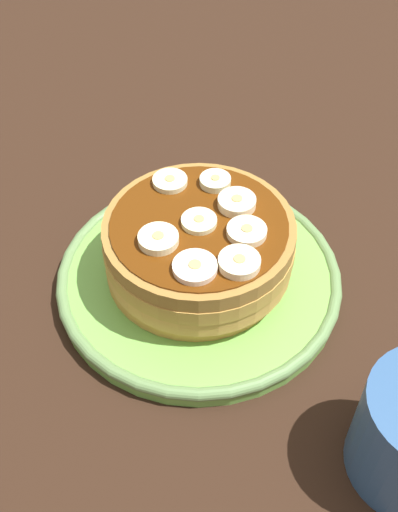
{
  "coord_description": "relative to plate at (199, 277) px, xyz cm",
  "views": [
    {
      "loc": [
        -19.5,
        -29.45,
        41.67
      ],
      "look_at": [
        0.0,
        0.0,
        3.65
      ],
      "focal_mm": 43.63,
      "sensor_mm": 36.0,
      "label": 1
    }
  ],
  "objects": [
    {
      "name": "ground_plane",
      "position": [
        0.0,
        0.0,
        -2.48
      ],
      "size": [
        140.0,
        140.0,
        3.0
      ],
      "primitive_type": "cube",
      "color": "black"
    },
    {
      "name": "plate",
      "position": [
        0.0,
        0.0,
        0.0
      ],
      "size": [
        24.49,
        24.49,
        1.81
      ],
      "color": "#72B74C",
      "rests_on": "ground_plane"
    },
    {
      "name": "banana_slice_0",
      "position": [
        -0.35,
        -0.07,
        6.65
      ],
      "size": [
        2.86,
        2.86,
        0.7
      ],
      "color": "#EBECB7",
      "rests_on": "pancake_stack"
    },
    {
      "name": "banana_slice_1",
      "position": [
        3.77,
        3.23,
        6.73
      ],
      "size": [
        2.63,
        2.63,
        0.87
      ],
      "color": "#EEF3C1",
      "rests_on": "pancake_stack"
    },
    {
      "name": "banana_slice_2",
      "position": [
        0.64,
        5.39,
        6.66
      ],
      "size": [
        2.95,
        2.95,
        0.73
      ],
      "color": "#F0EBB7",
      "rests_on": "pancake_stack"
    },
    {
      "name": "banana_slice_5",
      "position": [
        -0.07,
        -5.38,
        6.76
      ],
      "size": [
        3.17,
        3.17,
        0.93
      ],
      "color": "#FDEBBC",
      "rests_on": "pancake_stack"
    },
    {
      "name": "banana_slice_6",
      "position": [
        -2.95,
        -3.91,
        6.67
      ],
      "size": [
        3.36,
        3.36,
        0.75
      ],
      "color": "#FCE2C5",
      "rests_on": "pancake_stack"
    },
    {
      "name": "banana_slice_4",
      "position": [
        -3.73,
        -0.14,
        6.75
      ],
      "size": [
        3.15,
        3.15,
        0.91
      ],
      "color": "#FBF3BE",
      "rests_on": "pancake_stack"
    },
    {
      "name": "pancake_stack",
      "position": [
        0.06,
        0.04,
        3.52
      ],
      "size": [
        16.02,
        16.07,
        5.96
      ],
      "color": "#CD8C40",
      "rests_on": "plate"
    },
    {
      "name": "banana_slice_7",
      "position": [
        3.67,
        -0.21,
        6.81
      ],
      "size": [
        3.11,
        3.11,
        1.02
      ],
      "color": "#FEEBC0",
      "rests_on": "pancake_stack"
    },
    {
      "name": "banana_slice_3",
      "position": [
        2.41,
        -3.06,
        6.72
      ],
      "size": [
        3.14,
        3.14,
        0.84
      ],
      "color": "#F5E8BF",
      "rests_on": "pancake_stack"
    }
  ]
}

